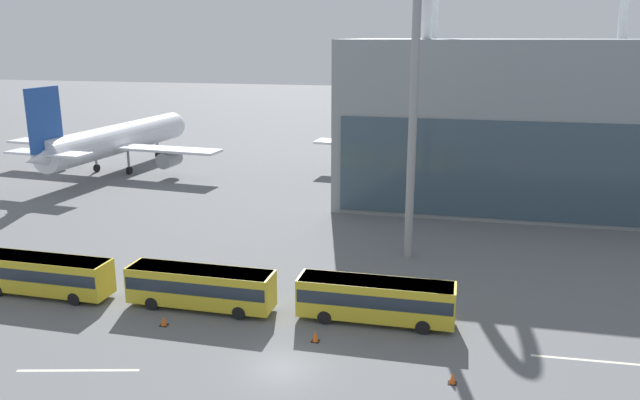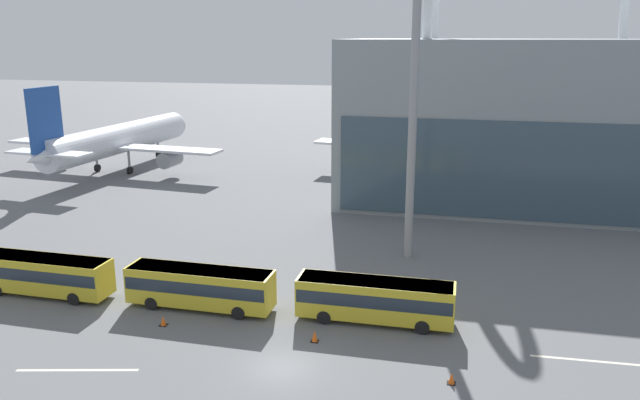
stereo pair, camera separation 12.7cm
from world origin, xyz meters
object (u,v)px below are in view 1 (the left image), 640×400
at_px(airliner_at_gate_near, 113,141).
at_px(traffic_cone_1, 315,336).
at_px(shuttle_bus_1, 201,285).
at_px(traffic_cone_2, 452,378).
at_px(traffic_cone_0, 164,321).
at_px(floodlight_mast, 415,70).
at_px(shuttle_bus_2, 376,298).
at_px(airliner_at_gate_far, 442,140).
at_px(shuttle_bus_0, 43,273).

height_order(airliner_at_gate_near, traffic_cone_1, airliner_at_gate_near).
distance_m(shuttle_bus_1, traffic_cone_2, 19.69).
height_order(shuttle_bus_1, traffic_cone_0, shuttle_bus_1).
bearing_deg(floodlight_mast, shuttle_bus_2, -94.20).
height_order(airliner_at_gate_near, airliner_at_gate_far, airliner_at_gate_far).
height_order(airliner_at_gate_near, floodlight_mast, floodlight_mast).
distance_m(airliner_at_gate_far, shuttle_bus_0, 57.67).
bearing_deg(airliner_at_gate_far, floodlight_mast, -176.66).
distance_m(airliner_at_gate_far, shuttle_bus_2, 49.12).
bearing_deg(airliner_at_gate_far, shuttle_bus_1, 168.46).
relative_size(shuttle_bus_0, traffic_cone_1, 13.56).
xyz_separation_m(airliner_at_gate_far, shuttle_bus_0, (-28.58, -49.95, -3.58)).
relative_size(shuttle_bus_2, floodlight_mast, 0.37).
bearing_deg(floodlight_mast, shuttle_bus_0, -150.47).
bearing_deg(shuttle_bus_2, floodlight_mast, 85.83).
height_order(floodlight_mast, traffic_cone_1, floodlight_mast).
height_order(airliner_at_gate_far, traffic_cone_2, airliner_at_gate_far).
relative_size(airliner_at_gate_near, floodlight_mast, 1.22).
distance_m(airliner_at_gate_far, traffic_cone_1, 53.37).
distance_m(airliner_at_gate_near, shuttle_bus_2, 61.11).
xyz_separation_m(shuttle_bus_2, floodlight_mast, (1.05, 14.26, 15.09)).
bearing_deg(traffic_cone_1, shuttle_bus_2, 48.13).
xyz_separation_m(shuttle_bus_1, traffic_cone_2, (18.53, -6.50, -1.48)).
xyz_separation_m(airliner_at_gate_near, shuttle_bus_1, (31.86, -42.04, -2.94)).
distance_m(shuttle_bus_2, traffic_cone_0, 15.00).
relative_size(airliner_at_gate_far, traffic_cone_1, 48.09).
distance_m(shuttle_bus_2, traffic_cone_2, 9.16).
bearing_deg(airliner_at_gate_near, traffic_cone_1, -132.45).
height_order(shuttle_bus_0, shuttle_bus_2, same).
xyz_separation_m(shuttle_bus_0, traffic_cone_2, (31.51, -6.10, -1.48)).
height_order(shuttle_bus_0, traffic_cone_0, shuttle_bus_0).
height_order(shuttle_bus_0, shuttle_bus_1, same).
xyz_separation_m(shuttle_bus_2, traffic_cone_1, (-3.47, -3.87, -1.42)).
height_order(airliner_at_gate_near, shuttle_bus_1, airliner_at_gate_near).
bearing_deg(traffic_cone_0, traffic_cone_1, 0.30).
distance_m(shuttle_bus_0, floodlight_mast, 34.51).
height_order(shuttle_bus_2, traffic_cone_2, shuttle_bus_2).
relative_size(shuttle_bus_2, traffic_cone_1, 13.49).
bearing_deg(traffic_cone_0, shuttle_bus_1, 66.65).
height_order(airliner_at_gate_far, floodlight_mast, floodlight_mast).
xyz_separation_m(traffic_cone_0, traffic_cone_1, (10.94, 0.06, 0.05)).
distance_m(shuttle_bus_0, traffic_cone_2, 32.13).
relative_size(airliner_at_gate_near, traffic_cone_0, 51.04).
bearing_deg(traffic_cone_1, floodlight_mast, 76.02).
bearing_deg(traffic_cone_2, shuttle_bus_1, 160.66).
xyz_separation_m(traffic_cone_0, traffic_cone_2, (19.95, -3.20, -0.01)).
bearing_deg(shuttle_bus_2, airliner_at_gate_near, 137.31).
xyz_separation_m(traffic_cone_1, traffic_cone_2, (9.02, -3.26, -0.06)).
bearing_deg(traffic_cone_1, shuttle_bus_1, 161.18).
xyz_separation_m(shuttle_bus_1, floodlight_mast, (14.03, 14.89, 15.09)).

